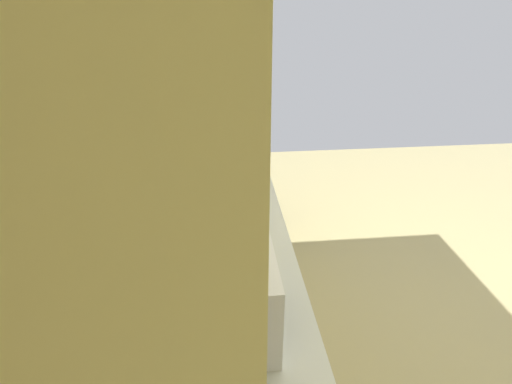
{
  "coord_description": "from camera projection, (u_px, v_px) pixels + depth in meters",
  "views": [
    {
      "loc": [
        -1.74,
        1.36,
        1.93
      ],
      "look_at": [
        -0.51,
        1.24,
        1.31
      ],
      "focal_mm": 29.37,
      "sensor_mm": 36.0,
      "label": 1
    }
  ],
  "objects": [
    {
      "name": "upper_cabinets",
      "position": [
        164.0,
        8.0,
        1.2
      ],
      "size": [
        2.13,
        0.34,
        0.74
      ],
      "color": "#EEDE7F"
    },
    {
      "name": "bowl",
      "position": [
        228.0,
        154.0,
        2.72
      ],
      "size": [
        0.13,
        0.13,
        0.06
      ],
      "color": "gold",
      "rests_on": "counter_run"
    },
    {
      "name": "microwave",
      "position": [
        217.0,
        279.0,
        1.4
      ],
      "size": [
        0.53,
        0.38,
        0.29
      ],
      "color": "white",
      "rests_on": "counter_run"
    },
    {
      "name": "kettle",
      "position": [
        231.0,
        173.0,
        2.31
      ],
      "size": [
        0.16,
        0.12,
        0.19
      ],
      "color": "black",
      "rests_on": "counter_run"
    },
    {
      "name": "oven_range",
      "position": [
        219.0,
        175.0,
        3.54
      ],
      "size": [
        0.66,
        0.63,
        1.08
      ],
      "color": "black",
      "rests_on": "ground_plane"
    },
    {
      "name": "counter_run",
      "position": [
        225.0,
        356.0,
        1.85
      ],
      "size": [
        3.16,
        0.63,
        0.9
      ],
      "color": "#F4DF7C",
      "rests_on": "ground_plane"
    },
    {
      "name": "wall_back",
      "position": [
        130.0,
        136.0,
        1.77
      ],
      "size": [
        4.09,
        0.12,
        2.69
      ],
      "primitive_type": "cube",
      "color": "beige",
      "rests_on": "ground_plane"
    },
    {
      "name": "ground_plane",
      "position": [
        451.0,
        338.0,
        2.53
      ],
      "size": [
        6.35,
        6.35,
        0.0
      ],
      "primitive_type": "plane",
      "color": "tan"
    }
  ]
}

